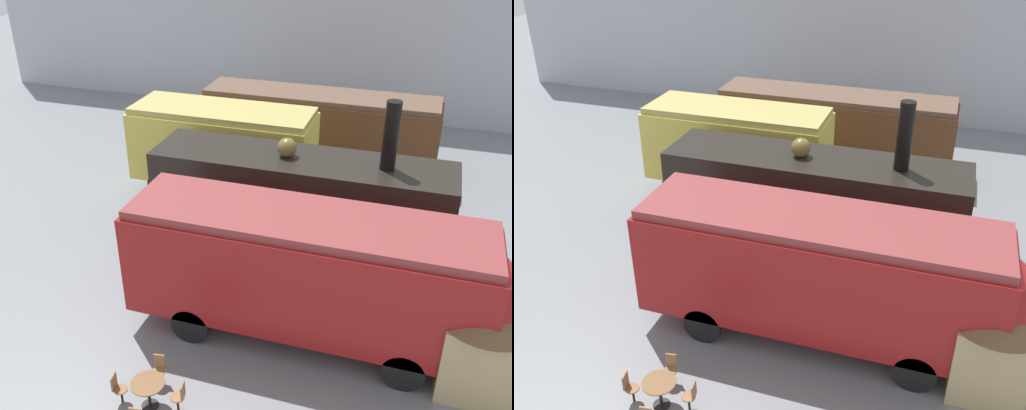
# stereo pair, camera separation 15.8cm
# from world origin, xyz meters

# --- Properties ---
(ground_plane) EXTENTS (80.00, 80.00, 0.00)m
(ground_plane) POSITION_xyz_m (0.00, 0.00, 0.00)
(ground_plane) COLOR gray
(backdrop_wall) EXTENTS (44.00, 0.15, 9.00)m
(backdrop_wall) POSITION_xyz_m (0.00, 15.69, 4.50)
(backdrop_wall) COLOR #B2B7C1
(backdrop_wall) RESTS_ON ground_plane
(passenger_coach_wooden) EXTENTS (10.65, 2.55, 3.42)m
(passenger_coach_wooden) POSITION_xyz_m (-0.00, 8.61, 2.08)
(passenger_coach_wooden) COLOR brown
(passenger_coach_wooden) RESTS_ON ground_plane
(passenger_coach_vintage) EXTENTS (7.28, 2.73, 3.84)m
(passenger_coach_vintage) POSITION_xyz_m (-3.02, 4.25, 2.33)
(passenger_coach_vintage) COLOR #E0C64C
(passenger_coach_vintage) RESTS_ON ground_plane
(steam_locomotive) EXTENTS (9.93, 2.50, 5.83)m
(steam_locomotive) POSITION_xyz_m (1.02, 0.91, 2.23)
(steam_locomotive) COLOR black
(steam_locomotive) RESTS_ON ground_plane
(streamlined_locomotive) EXTENTS (11.71, 2.74, 3.89)m
(streamlined_locomotive) POSITION_xyz_m (2.97, -3.20, 2.27)
(streamlined_locomotive) COLOR maroon
(streamlined_locomotive) RESTS_ON ground_plane
(cafe_table_near) EXTENTS (0.84, 0.84, 0.78)m
(cafe_table_near) POSITION_xyz_m (-0.79, -6.95, 0.61)
(cafe_table_near) COLOR black
(cafe_table_near) RESTS_ON ground_plane
(cafe_chair_0) EXTENTS (0.37, 0.36, 0.87)m
(cafe_chair_0) POSITION_xyz_m (-1.57, -7.06, 0.51)
(cafe_chair_0) COLOR black
(cafe_chair_0) RESTS_ON ground_plane
(cafe_chair_2) EXTENTS (0.37, 0.36, 0.87)m
(cafe_chair_2) POSITION_xyz_m (0.00, -6.84, 0.51)
(cafe_chair_2) COLOR black
(cafe_chair_2) RESTS_ON ground_plane
(cafe_chair_3) EXTENTS (0.36, 0.37, 0.87)m
(cafe_chair_3) POSITION_xyz_m (-0.89, -6.16, 0.51)
(cafe_chair_3) COLOR black
(cafe_chair_3) RESTS_ON ground_plane
(visitor_person) EXTENTS (0.34, 0.34, 1.74)m
(visitor_person) POSITION_xyz_m (-1.66, -1.26, 0.95)
(visitor_person) COLOR #262633
(visitor_person) RESTS_ON ground_plane
(ticket_kiosk) EXTENTS (2.34, 2.34, 3.00)m
(ticket_kiosk) POSITION_xyz_m (6.77, -3.81, 1.67)
(ticket_kiosk) COLOR tan
(ticket_kiosk) RESTS_ON ground_plane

